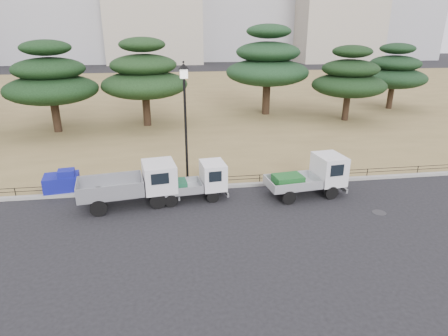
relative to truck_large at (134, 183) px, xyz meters
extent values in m
plane|color=black|center=(4.27, -1.31, -1.05)|extent=(220.00, 220.00, 0.00)
cube|color=olive|center=(4.27, 29.29, -0.98)|extent=(120.00, 56.00, 0.15)
cube|color=gray|center=(4.27, 1.29, -0.97)|extent=(120.00, 0.25, 0.16)
cylinder|color=black|center=(1.05, -0.65, -0.68)|extent=(0.75, 0.25, 0.74)
cylinder|color=black|center=(0.82, 0.93, -0.68)|extent=(0.75, 0.25, 0.74)
cylinder|color=black|center=(-1.48, -1.03, -0.68)|extent=(0.75, 0.25, 0.74)
cylinder|color=black|center=(-1.71, 0.56, -0.68)|extent=(0.75, 0.25, 0.74)
cube|color=#2D2D30|center=(-0.29, -0.04, -0.49)|extent=(4.22, 1.47, 0.13)
cube|color=gray|center=(-1.03, -0.15, -0.06)|extent=(3.07, 2.02, 0.72)
cube|color=silver|center=(1.15, 0.17, 0.21)|extent=(1.68, 1.95, 1.27)
cylinder|color=black|center=(3.58, -0.36, -0.76)|extent=(0.60, 0.21, 0.58)
cylinder|color=black|center=(3.45, 0.91, -0.76)|extent=(0.60, 0.21, 0.58)
cylinder|color=black|center=(1.64, -0.56, -0.76)|extent=(0.60, 0.21, 0.58)
cylinder|color=black|center=(1.51, 0.71, -0.76)|extent=(0.60, 0.21, 0.58)
cube|color=#2D2D30|center=(2.58, 0.18, -0.63)|extent=(3.19, 1.03, 0.14)
cube|color=#9A9CA0|center=(2.01, 0.12, -0.37)|extent=(2.29, 1.54, 0.39)
cube|color=silver|center=(3.68, 0.29, 0.07)|extent=(1.23, 1.54, 1.25)
cube|color=#1B5F3C|center=(1.79, 0.10, -0.27)|extent=(1.27, 0.98, 0.43)
cylinder|color=black|center=(9.23, -0.82, -0.73)|extent=(0.67, 0.25, 0.66)
cylinder|color=black|center=(9.06, 0.64, -0.73)|extent=(0.67, 0.25, 0.66)
cylinder|color=black|center=(7.05, -1.07, -0.73)|extent=(0.67, 0.25, 0.66)
cylinder|color=black|center=(6.88, 0.38, -0.73)|extent=(0.67, 0.25, 0.66)
cube|color=#2D2D30|center=(8.08, -0.21, -0.57)|extent=(3.62, 1.22, 0.15)
cube|color=#ADB0B5|center=(7.45, -0.29, -0.28)|extent=(2.61, 1.77, 0.44)
cube|color=silver|center=(9.33, -0.07, 0.20)|extent=(1.41, 1.76, 1.39)
cube|color=#195922|center=(7.20, -0.32, -0.17)|extent=(1.45, 1.12, 0.48)
cylinder|color=black|center=(2.52, 1.59, -0.82)|extent=(0.46, 0.46, 0.17)
cylinder|color=black|center=(2.52, 1.59, 1.86)|extent=(0.12, 0.12, 5.20)
cylinder|color=white|center=(2.52, 1.59, 4.67)|extent=(0.42, 0.42, 0.42)
cone|color=black|center=(2.52, 1.59, 5.01)|extent=(0.54, 0.54, 0.26)
cylinder|color=black|center=(4.27, 1.44, -0.70)|extent=(38.00, 0.03, 0.03)
cylinder|color=black|center=(4.27, 1.44, -0.52)|extent=(38.00, 0.03, 0.03)
cylinder|color=black|center=(4.27, 1.44, -0.70)|extent=(0.04, 0.04, 0.40)
cube|color=#12178F|center=(-3.69, 1.89, -0.52)|extent=(1.78, 1.42, 0.76)
cube|color=#12178F|center=(-3.36, 1.73, 0.02)|extent=(0.85, 0.75, 0.33)
cylinder|color=#2D2D30|center=(10.77, -2.51, -1.05)|extent=(0.60, 0.60, 0.01)
cylinder|color=black|center=(-6.92, 13.86, 0.43)|extent=(0.60, 0.60, 2.67)
ellipsoid|color=black|center=(-6.92, 13.86, 2.37)|extent=(6.85, 6.85, 2.19)
ellipsoid|color=black|center=(-6.92, 13.86, 3.87)|extent=(5.23, 5.23, 1.67)
ellipsoid|color=black|center=(-6.92, 13.86, 5.37)|extent=(3.61, 3.61, 1.16)
cylinder|color=black|center=(-0.08, 14.93, 0.46)|extent=(0.61, 0.61, 2.73)
ellipsoid|color=#183116|center=(-0.08, 14.93, 2.44)|extent=(6.89, 6.89, 2.20)
ellipsoid|color=#183116|center=(-0.08, 14.93, 3.98)|extent=(5.26, 5.26, 1.68)
ellipsoid|color=#183116|center=(-0.08, 14.93, 5.52)|extent=(3.63, 3.63, 1.16)
cylinder|color=black|center=(10.81, 17.92, 0.67)|extent=(0.71, 0.71, 3.14)
ellipsoid|color=#17341B|center=(10.81, 17.92, 2.94)|extent=(7.56, 7.56, 2.42)
ellipsoid|color=#17341B|center=(10.81, 17.92, 4.71)|extent=(5.77, 5.77, 1.85)
ellipsoid|color=#17341B|center=(10.81, 17.92, 6.48)|extent=(3.99, 3.99, 1.28)
cylinder|color=black|center=(17.10, 14.39, 0.33)|extent=(0.56, 0.56, 2.47)
ellipsoid|color=black|center=(17.10, 14.39, 2.12)|extent=(6.27, 6.27, 2.01)
ellipsoid|color=black|center=(17.10, 14.39, 3.51)|extent=(4.79, 4.79, 1.53)
ellipsoid|color=black|center=(17.10, 14.39, 4.90)|extent=(3.31, 3.31, 1.06)
cylinder|color=black|center=(23.85, 18.68, 0.33)|extent=(0.56, 0.56, 2.47)
ellipsoid|color=black|center=(23.85, 18.68, 2.12)|extent=(6.31, 6.31, 2.02)
ellipsoid|color=black|center=(23.85, 18.68, 3.51)|extent=(4.82, 4.82, 1.54)
ellipsoid|color=black|center=(23.85, 18.68, 4.90)|extent=(3.33, 3.33, 1.06)
camera|label=1|loc=(1.77, -16.22, 6.55)|focal=30.00mm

